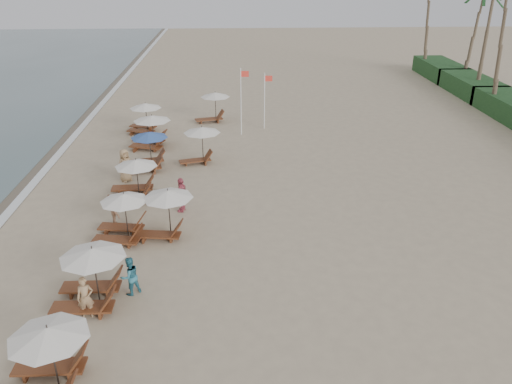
{
  "coord_description": "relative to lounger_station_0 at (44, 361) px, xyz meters",
  "views": [
    {
      "loc": [
        -0.13,
        -15.84,
        11.4
      ],
      "look_at": [
        1.0,
        6.1,
        1.3
      ],
      "focal_mm": 35.7,
      "sensor_mm": 36.0,
      "label": 1
    }
  ],
  "objects": [
    {
      "name": "beachgoer_near",
      "position": [
        0.29,
        3.31,
        -0.27
      ],
      "size": [
        0.64,
        0.49,
        1.56
      ],
      "primitive_type": "imported",
      "rotation": [
        0.0,
        0.0,
        0.23
      ],
      "color": "#A38058",
      "rests_on": "ground"
    },
    {
      "name": "lounger_station_3",
      "position": [
        0.25,
        13.06,
        -0.09
      ],
      "size": [
        2.72,
        2.18,
        2.11
      ],
      "color": "brown",
      "rests_on": "ground"
    },
    {
      "name": "lounger_station_6",
      "position": [
        -0.82,
        24.21,
        0.01
      ],
      "size": [
        2.63,
        2.41,
        2.12
      ],
      "color": "brown",
      "rests_on": "ground"
    },
    {
      "name": "lounger_station_2",
      "position": [
        0.47,
        8.73,
        -0.04
      ],
      "size": [
        2.6,
        2.18,
        2.2
      ],
      "color": "brown",
      "rests_on": "ground"
    },
    {
      "name": "flag_pole_near",
      "position": [
        6.2,
        23.28,
        1.55
      ],
      "size": [
        0.6,
        0.08,
        4.69
      ],
      "color": "silver",
      "rests_on": "ground"
    },
    {
      "name": "lounger_station_5",
      "position": [
        0.05,
        20.86,
        0.01
      ],
      "size": [
        2.87,
        2.62,
        2.18
      ],
      "color": "brown",
      "rests_on": "ground"
    },
    {
      "name": "beachgoer_mid_a",
      "position": [
        1.59,
        4.58,
        -0.28
      ],
      "size": [
        0.94,
        0.91,
        1.53
      ],
      "primitive_type": "imported",
      "rotation": [
        0.0,
        0.0,
        3.81
      ],
      "color": "teal",
      "rests_on": "ground"
    },
    {
      "name": "inland_station_2",
      "position": [
        4.04,
        26.55,
        0.27
      ],
      "size": [
        2.82,
        2.24,
        2.22
      ],
      "color": "brown",
      "rests_on": "ground"
    },
    {
      "name": "ground",
      "position": [
        5.56,
        4.48,
        -1.05
      ],
      "size": [
        160.0,
        160.0,
        0.0
      ],
      "primitive_type": "plane",
      "color": "tan",
      "rests_on": "ground"
    },
    {
      "name": "lounger_station_0",
      "position": [
        0.0,
        0.0,
        0.0
      ],
      "size": [
        2.71,
        2.28,
        2.22
      ],
      "color": "brown",
      "rests_on": "ground"
    },
    {
      "name": "lounger_station_1",
      "position": [
        0.24,
        4.04,
        0.03
      ],
      "size": [
        2.78,
        2.34,
        2.31
      ],
      "color": "brown",
      "rests_on": "ground"
    },
    {
      "name": "beachgoer_mid_b",
      "position": [
        -0.09,
        10.17,
        -0.3
      ],
      "size": [
        0.97,
        1.12,
        1.5
      ],
      "primitive_type": "imported",
      "rotation": [
        0.0,
        0.0,
        2.1
      ],
      "color": "#8D6347",
      "rests_on": "ground"
    },
    {
      "name": "flag_pole_far",
      "position": [
        7.93,
        24.65,
        1.23
      ],
      "size": [
        0.6,
        0.08,
        4.07
      ],
      "color": "silver",
      "rests_on": "ground"
    },
    {
      "name": "wet_sand_band",
      "position": [
        -6.94,
        14.48,
        -1.04
      ],
      "size": [
        3.2,
        140.0,
        0.01
      ],
      "primitive_type": "cube",
      "color": "#6B5E4C",
      "rests_on": "ground"
    },
    {
      "name": "inland_station_1",
      "position": [
        3.49,
        17.89,
        0.36
      ],
      "size": [
        2.68,
        2.24,
        2.22
      ],
      "color": "brown",
      "rests_on": "ground"
    },
    {
      "name": "beachgoer_far_b",
      "position": [
        -0.49,
        15.3,
        -0.1
      ],
      "size": [
        1.09,
        1.06,
        1.89
      ],
      "primitive_type": "imported",
      "rotation": [
        0.0,
        0.0,
        0.73
      ],
      "color": "tan",
      "rests_on": "ground"
    },
    {
      "name": "beachgoer_far_a",
      "position": [
        2.95,
        11.36,
        -0.16
      ],
      "size": [
        0.71,
        1.12,
        1.78
      ],
      "primitive_type": "imported",
      "rotation": [
        0.0,
        0.0,
        4.43
      ],
      "color": "#BB4B5B",
      "rests_on": "ground"
    },
    {
      "name": "foam_line",
      "position": [
        -5.64,
        14.48,
        -1.04
      ],
      "size": [
        0.5,
        140.0,
        0.02
      ],
      "primitive_type": "cube",
      "color": "white",
      "rests_on": "ground"
    },
    {
      "name": "lounger_station_4",
      "position": [
        0.39,
        17.08,
        -0.01
      ],
      "size": [
        2.71,
        2.41,
        2.29
      ],
      "color": "brown",
      "rests_on": "ground"
    },
    {
      "name": "inland_station_0",
      "position": [
        2.39,
        8.77,
        0.32
      ],
      "size": [
        2.72,
        2.24,
        2.22
      ],
      "color": "brown",
      "rests_on": "ground"
    }
  ]
}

